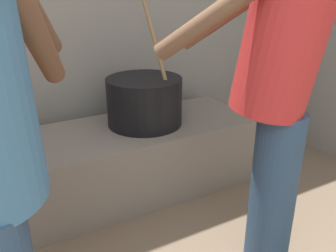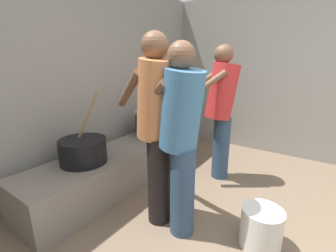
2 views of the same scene
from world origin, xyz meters
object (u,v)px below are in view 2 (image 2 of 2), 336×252
cook_in_red_shirt (221,106)px  cook_in_orange_shirt (156,120)px  cook_in_blue_shirt (181,132)px  bucket_white_plastic (261,228)px  cooking_pot_main (152,125)px  cooking_pot_secondary (83,151)px

cook_in_red_shirt → cook_in_orange_shirt: bearing=172.4°
cook_in_blue_shirt → bucket_white_plastic: size_ratio=4.86×
cook_in_blue_shirt → cook_in_red_shirt: cook_in_red_shirt is taller
cooking_pot_main → cook_in_orange_shirt: cook_in_orange_shirt is taller
bucket_white_plastic → cooking_pot_secondary: bearing=103.3°
cooking_pot_secondary → cook_in_blue_shirt: (0.19, -1.01, 0.32)m
cook_in_blue_shirt → bucket_white_plastic: bearing=-72.1°
cook_in_blue_shirt → cook_in_orange_shirt: bearing=86.9°
cooking_pot_main → cook_in_orange_shirt: (-0.90, -0.77, 0.35)m
cook_in_orange_shirt → bucket_white_plastic: cook_in_orange_shirt is taller
bucket_white_plastic → cook_in_orange_shirt: bearing=102.1°
cooking_pot_main → cook_in_orange_shirt: size_ratio=0.46×
cooking_pot_main → cook_in_blue_shirt: bearing=-132.0°
cooking_pot_main → cook_in_red_shirt: bearing=-80.2°
cook_in_blue_shirt → cooking_pot_secondary: bearing=100.4°
cooking_pot_secondary → bucket_white_plastic: cooking_pot_secondary is taller
cooking_pot_secondary → cook_in_red_shirt: cook_in_red_shirt is taller
cook_in_orange_shirt → bucket_white_plastic: bearing=-77.9°
cook_in_orange_shirt → cook_in_blue_shirt: bearing=-93.1°
cooking_pot_main → cook_in_orange_shirt: bearing=-139.5°
cooking_pot_main → cook_in_red_shirt: (0.16, -0.90, 0.33)m
cooking_pot_main → cooking_pot_secondary: (-1.10, -0.00, -0.02)m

